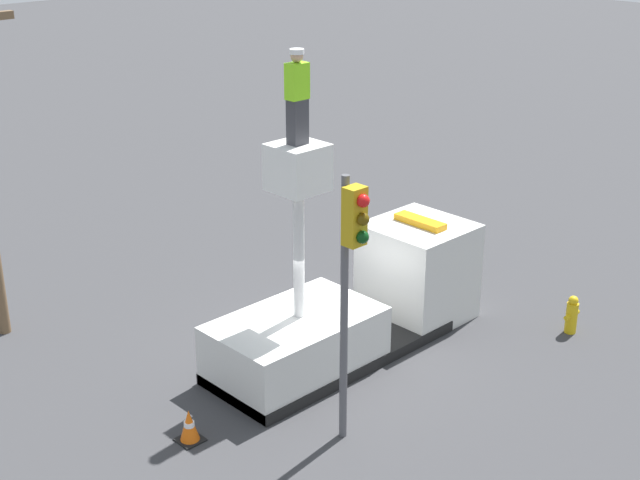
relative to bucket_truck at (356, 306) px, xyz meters
The scene contains 6 objects.
ground_plane 1.18m from the bucket_truck, behind, with size 120.00×120.00×0.00m, color #38383A.
bucket_truck is the anchor object (origin of this frame).
worker 5.04m from the bucket_truck, behind, with size 0.40×0.26×1.75m.
traffic_light_pole 4.36m from the bucket_truck, 138.16° to the right, with size 0.34×0.57×4.94m.
fire_hydrant 4.85m from the bucket_truck, 37.17° to the right, with size 0.50×0.26×0.89m.
traffic_cone_rear 4.77m from the bucket_truck, behind, with size 0.44×0.44×0.63m.
Camera 1 is at (-11.65, -11.73, 9.31)m, focal length 50.00 mm.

